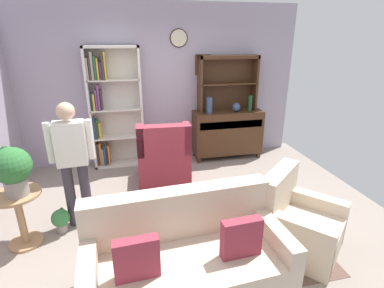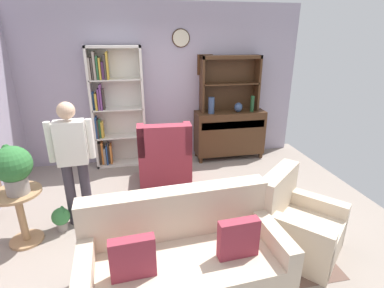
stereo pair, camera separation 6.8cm
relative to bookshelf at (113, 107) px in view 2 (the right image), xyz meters
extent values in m
cube|color=gray|center=(0.95, -1.95, -1.09)|extent=(5.40, 4.60, 0.02)
cube|color=#A399AD|center=(0.95, 0.18, 0.32)|extent=(5.00, 0.06, 2.80)
cylinder|color=beige|center=(1.23, 0.14, 1.13)|extent=(0.28, 0.03, 0.28)
torus|color=#382314|center=(1.23, 0.14, 1.13)|extent=(0.31, 0.02, 0.31)
cube|color=#4C2D19|center=(1.67, 0.13, 0.68)|extent=(0.28, 0.03, 0.36)
cube|color=brown|center=(1.15, -2.25, -1.07)|extent=(2.33, 2.10, 0.01)
cube|color=silver|center=(-0.35, -0.02, -0.03)|extent=(0.04, 0.30, 2.10)
cube|color=silver|center=(0.51, -0.02, -0.03)|extent=(0.04, 0.30, 2.10)
cube|color=silver|center=(0.08, -0.02, 1.00)|extent=(0.90, 0.30, 0.04)
cube|color=silver|center=(0.08, -0.02, -1.06)|extent=(0.90, 0.30, 0.04)
cube|color=silver|center=(0.08, 0.13, -0.03)|extent=(0.90, 0.01, 2.10)
cube|color=silver|center=(0.08, -0.02, -0.53)|extent=(0.86, 0.30, 0.02)
cube|color=#3F3833|center=(-0.31, -0.04, -0.83)|extent=(0.04, 0.12, 0.40)
cube|color=#CC7233|center=(-0.26, -0.04, -0.82)|extent=(0.04, 0.15, 0.41)
cube|color=gray|center=(-0.22, -0.04, -0.88)|extent=(0.03, 0.18, 0.30)
cube|color=#284C8C|center=(-0.18, -0.04, -0.85)|extent=(0.02, 0.21, 0.35)
cube|color=#3F3833|center=(-0.15, -0.04, -0.83)|extent=(0.03, 0.13, 0.40)
cube|color=#CC7233|center=(-0.11, -0.04, -0.85)|extent=(0.03, 0.17, 0.35)
cube|color=silver|center=(0.08, -0.02, -0.03)|extent=(0.86, 0.30, 0.02)
cube|color=#284C8C|center=(-0.31, -0.04, -0.34)|extent=(0.03, 0.20, 0.37)
cube|color=#3F3833|center=(-0.29, -0.04, -0.36)|extent=(0.02, 0.21, 0.33)
cube|color=#337247|center=(-0.26, -0.04, -0.36)|extent=(0.03, 0.11, 0.32)
cube|color=gold|center=(-0.22, -0.04, -0.38)|extent=(0.04, 0.16, 0.28)
cube|color=silver|center=(0.08, -0.02, 0.48)|extent=(0.86, 0.30, 0.02)
cube|color=#284C8C|center=(-0.31, -0.04, 0.13)|extent=(0.03, 0.10, 0.30)
cube|color=gold|center=(-0.26, -0.04, 0.12)|extent=(0.04, 0.22, 0.28)
cube|color=#723F7F|center=(-0.22, -0.04, 0.16)|extent=(0.03, 0.20, 0.35)
cube|color=#723F7F|center=(-0.18, -0.04, 0.19)|extent=(0.03, 0.24, 0.42)
cube|color=#3F3833|center=(-0.14, -0.04, 0.16)|extent=(0.03, 0.14, 0.35)
cube|color=gray|center=(-0.31, -0.04, 0.66)|extent=(0.03, 0.23, 0.35)
cube|color=#3F3833|center=(-0.27, -0.04, 0.66)|extent=(0.02, 0.22, 0.35)
cube|color=gray|center=(-0.23, -0.04, 0.71)|extent=(0.04, 0.21, 0.44)
cube|color=#337247|center=(-0.19, -0.04, 0.67)|extent=(0.03, 0.15, 0.37)
cube|color=gold|center=(-0.15, -0.04, 0.66)|extent=(0.03, 0.21, 0.34)
cube|color=#723F7F|center=(-0.11, -0.04, 0.63)|extent=(0.04, 0.12, 0.28)
cube|color=#3F3833|center=(-0.06, -0.04, 0.69)|extent=(0.03, 0.23, 0.40)
cube|color=gold|center=(-0.03, -0.04, 0.71)|extent=(0.03, 0.23, 0.44)
cube|color=#422816|center=(2.11, -0.09, -0.57)|extent=(1.30, 0.45, 0.82)
cube|color=#422816|center=(1.51, -0.26, -1.03)|extent=(0.06, 0.06, 0.10)
cube|color=#422816|center=(2.71, -0.26, -1.03)|extent=(0.06, 0.06, 0.10)
cube|color=#422816|center=(1.51, 0.09, -1.03)|extent=(0.06, 0.06, 0.10)
cube|color=#422816|center=(2.71, 0.09, -1.03)|extent=(0.06, 0.06, 0.10)
cube|color=#352012|center=(2.11, -0.31, -0.36)|extent=(1.20, 0.01, 0.14)
cube|color=#422816|center=(1.58, -0.01, 0.34)|extent=(0.04, 0.26, 1.00)
cube|color=#422816|center=(2.64, -0.01, 0.34)|extent=(0.04, 0.26, 1.00)
cube|color=#422816|center=(2.11, -0.01, 0.81)|extent=(1.10, 0.26, 0.06)
cube|color=#422816|center=(2.11, -0.01, 0.34)|extent=(1.06, 0.26, 0.02)
cube|color=#422816|center=(2.11, 0.12, 0.34)|extent=(1.10, 0.01, 1.00)
cylinder|color=#33476B|center=(1.72, -0.17, -0.01)|extent=(0.11, 0.11, 0.29)
ellipsoid|color=#33476B|center=(2.24, -0.15, -0.07)|extent=(0.15, 0.15, 0.17)
cylinder|color=#194223|center=(2.50, -0.18, -0.01)|extent=(0.07, 0.07, 0.29)
cube|color=beige|center=(0.70, -3.11, -0.87)|extent=(1.85, 0.96, 0.42)
cube|color=beige|center=(0.68, -2.78, -0.42)|extent=(1.81, 0.31, 0.48)
cube|color=beige|center=(-0.13, -3.16, -0.78)|extent=(0.19, 0.86, 0.60)
cube|color=beige|center=(1.53, -3.06, -0.78)|extent=(0.19, 0.86, 0.60)
cube|color=maroon|center=(0.26, -3.26, -0.48)|extent=(0.37, 0.12, 0.36)
cube|color=maroon|center=(1.16, -3.20, -0.48)|extent=(0.37, 0.12, 0.36)
cube|color=white|center=(0.68, -2.78, -0.18)|extent=(0.37, 0.20, 0.00)
cube|color=beige|center=(2.04, -2.80, -0.88)|extent=(1.08, 1.08, 0.40)
cube|color=beige|center=(1.84, -2.57, -0.44)|extent=(0.68, 0.63, 0.48)
cube|color=beige|center=(1.81, -3.00, -0.80)|extent=(0.62, 0.68, 0.55)
cube|color=beige|center=(2.27, -2.60, -0.80)|extent=(0.62, 0.68, 0.55)
cube|color=maroon|center=(0.77, -0.89, -0.87)|extent=(0.82, 0.84, 0.42)
cube|color=maroon|center=(0.76, -1.19, -0.34)|extent=(0.79, 0.24, 0.63)
cube|color=maroon|center=(1.10, -1.16, -0.25)|extent=(0.11, 0.28, 0.44)
cube|color=maroon|center=(0.42, -1.13, -0.25)|extent=(0.11, 0.28, 0.44)
cylinder|color=#A87F56|center=(-0.98, -2.03, -0.44)|extent=(0.52, 0.52, 0.03)
cylinder|color=#A87F56|center=(-0.98, -2.03, -0.77)|extent=(0.08, 0.08, 0.62)
cylinder|color=#A87F56|center=(-0.98, -2.03, -1.06)|extent=(0.36, 0.36, 0.03)
cylinder|color=gray|center=(-0.93, -2.07, -0.34)|extent=(0.23, 0.23, 0.18)
sphere|color=#2D6B33|center=(-0.93, -2.07, -0.08)|extent=(0.39, 0.39, 0.39)
ellipsoid|color=#2D6B33|center=(-1.01, -1.96, -0.04)|extent=(0.11, 0.07, 0.27)
ellipsoid|color=#2D6B33|center=(-0.99, -1.95, -0.04)|extent=(0.11, 0.07, 0.27)
cylinder|color=gray|center=(-0.61, -1.89, -1.03)|extent=(0.13, 0.13, 0.10)
sphere|color=#387F42|center=(-0.61, -1.89, -0.89)|extent=(0.21, 0.21, 0.21)
ellipsoid|color=#387F42|center=(-0.60, -1.82, -0.86)|extent=(0.06, 0.04, 0.15)
ellipsoid|color=#387F42|center=(-0.54, -1.93, -0.86)|extent=(0.06, 0.04, 0.15)
ellipsoid|color=#387F42|center=(-0.55, -1.94, -0.86)|extent=(0.06, 0.04, 0.15)
cylinder|color=#38333D|center=(-0.49, -1.76, -0.67)|extent=(0.13, 0.13, 0.82)
cylinder|color=#38333D|center=(-0.31, -1.75, -0.67)|extent=(0.13, 0.13, 0.82)
cube|color=silver|center=(-0.40, -1.76, 0.00)|extent=(0.35, 0.22, 0.52)
sphere|color=tan|center=(-0.40, -1.76, 0.38)|extent=(0.21, 0.21, 0.20)
cylinder|color=silver|center=(-0.62, -1.77, 0.03)|extent=(0.09, 0.09, 0.48)
cylinder|color=silver|center=(-0.18, -1.74, 0.03)|extent=(0.09, 0.09, 0.48)
camera|label=1|loc=(0.29, -5.14, 1.17)|focal=27.27mm
camera|label=2|loc=(0.35, -5.15, 1.17)|focal=27.27mm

